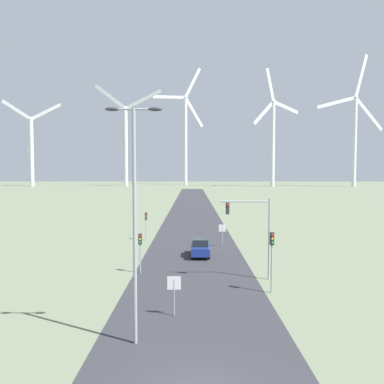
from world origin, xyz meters
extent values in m
cube|color=#2D2D33|center=(0.00, 48.00, 0.00)|extent=(10.00, 240.00, 0.01)
cylinder|color=#93999E|center=(-2.96, 4.66, 5.80)|extent=(0.18, 0.18, 11.60)
cylinder|color=#93999E|center=(-2.96, 4.66, 11.55)|extent=(2.07, 0.10, 0.10)
ellipsoid|color=#333338|center=(-3.99, 4.66, 11.55)|extent=(0.70, 0.32, 0.20)
ellipsoid|color=#333338|center=(-1.92, 4.66, 11.55)|extent=(0.70, 0.32, 0.20)
cylinder|color=#93999E|center=(-1.20, 8.19, 1.11)|extent=(0.07, 0.07, 2.21)
cube|color=white|center=(-1.20, 8.17, 1.99)|extent=(0.81, 0.01, 0.81)
cube|color=red|center=(-1.20, 8.19, 1.99)|extent=(0.76, 0.02, 0.76)
cylinder|color=#93999E|center=(3.30, 28.67, 1.17)|extent=(0.07, 0.07, 2.34)
cube|color=white|center=(3.30, 28.66, 2.11)|extent=(0.81, 0.01, 0.81)
cube|color=red|center=(3.30, 28.67, 2.11)|extent=(0.76, 0.02, 0.76)
cylinder|color=#93999E|center=(-4.50, 17.55, 1.67)|extent=(0.11, 0.11, 3.34)
cube|color=#2D2D2D|center=(-4.50, 17.55, 2.89)|extent=(0.28, 0.24, 0.90)
sphere|color=red|center=(-4.50, 17.41, 3.16)|extent=(0.16, 0.16, 0.16)
sphere|color=gold|center=(-4.50, 17.41, 2.89)|extent=(0.16, 0.16, 0.16)
sphere|color=green|center=(-4.50, 17.41, 2.62)|extent=(0.16, 0.16, 0.16)
cylinder|color=#93999E|center=(5.45, 12.42, 2.15)|extent=(0.11, 0.11, 4.30)
cube|color=#2D2D2D|center=(5.45, 12.42, 3.85)|extent=(0.28, 0.24, 0.90)
sphere|color=red|center=(5.45, 12.28, 4.12)|extent=(0.16, 0.16, 0.16)
sphere|color=gold|center=(5.45, 12.28, 3.85)|extent=(0.16, 0.16, 0.16)
sphere|color=green|center=(5.45, 12.28, 3.58)|extent=(0.16, 0.16, 0.16)
cylinder|color=#93999E|center=(-5.86, 32.62, 1.73)|extent=(0.11, 0.11, 3.46)
cube|color=#2D2D2D|center=(-5.86, 32.62, 3.01)|extent=(0.28, 0.24, 0.90)
sphere|color=red|center=(-5.86, 32.48, 3.28)|extent=(0.16, 0.16, 0.16)
sphere|color=gold|center=(-5.86, 32.48, 3.01)|extent=(0.16, 0.16, 0.16)
sphere|color=green|center=(-5.86, 32.48, 2.74)|extent=(0.16, 0.16, 0.16)
cylinder|color=#93999E|center=(5.93, 15.68, 3.22)|extent=(0.14, 0.14, 6.44)
cylinder|color=#93999E|center=(3.99, 15.68, 6.19)|extent=(3.88, 0.12, 0.12)
cube|color=#2D2D2D|center=(2.64, 15.68, 5.64)|extent=(0.28, 0.24, 0.90)
sphere|color=red|center=(2.64, 15.54, 5.91)|extent=(0.18, 0.18, 0.18)
cube|color=navy|center=(0.67, 23.82, 0.73)|extent=(1.82, 4.11, 0.80)
cube|color=#1E2328|center=(0.67, 23.67, 1.48)|extent=(1.57, 2.11, 0.70)
cylinder|color=black|center=(-0.16, 25.09, 0.33)|extent=(0.22, 0.66, 0.66)
cylinder|color=black|center=(1.49, 25.09, 0.33)|extent=(0.22, 0.66, 0.66)
cylinder|color=black|center=(-0.16, 22.55, 0.33)|extent=(0.22, 0.66, 0.66)
cylinder|color=black|center=(1.49, 22.55, 0.33)|extent=(0.22, 0.66, 0.66)
cylinder|color=silver|center=(-92.53, 202.58, 19.19)|extent=(2.20, 2.20, 38.38)
sphere|color=silver|center=(-92.53, 202.58, 38.38)|extent=(2.60, 2.60, 2.60)
cube|color=silver|center=(-100.65, 202.10, 43.71)|extent=(16.17, 1.46, 11.45)
cube|color=silver|center=(-93.08, 202.55, 28.67)|extent=(2.85, 0.67, 18.22)
cube|color=silver|center=(-83.86, 203.10, 42.76)|extent=(17.02, 1.51, 9.78)
cylinder|color=silver|center=(-38.24, 202.53, 22.19)|extent=(2.20, 2.20, 44.38)
sphere|color=silver|center=(-38.24, 202.53, 44.38)|extent=(2.60, 2.60, 2.60)
cube|color=silver|center=(-47.44, 204.70, 51.47)|extent=(18.56, 4.85, 14.85)
cube|color=silver|center=(-39.62, 202.85, 32.64)|extent=(4.45, 1.51, 22.40)
cube|color=silver|center=(-27.66, 200.02, 49.03)|extent=(20.80, 5.38, 10.43)
cylinder|color=silver|center=(-4.26, 223.77, 27.43)|extent=(2.20, 2.20, 54.87)
sphere|color=silver|center=(-4.26, 223.77, 54.87)|extent=(2.60, 2.60, 2.60)
cube|color=silver|center=(-14.41, 219.87, 54.33)|extent=(19.35, 7.84, 2.81)
cube|color=silver|center=(1.25, 225.89, 45.72)|extent=(11.95, 5.00, 18.18)
cube|color=silver|center=(0.37, 225.55, 64.55)|extent=(10.40, 4.40, 19.04)
cylinder|color=silver|center=(45.34, 197.64, 23.70)|extent=(2.20, 2.20, 47.41)
sphere|color=silver|center=(45.34, 197.64, 47.41)|extent=(2.60, 2.60, 2.60)
cube|color=silver|center=(43.15, 196.54, 56.62)|extent=(5.86, 3.26, 17.63)
cube|color=silver|center=(39.30, 194.62, 40.68)|extent=(12.62, 6.64, 13.81)
cube|color=silver|center=(53.57, 201.75, 44.92)|extent=(15.99, 8.32, 6.37)
cylinder|color=silver|center=(89.80, 194.27, 24.55)|extent=(2.20, 2.20, 49.10)
sphere|color=silver|center=(89.80, 194.27, 49.10)|extent=(2.60, 2.60, 2.60)
cube|color=silver|center=(98.40, 196.42, 40.24)|extent=(17.67, 4.86, 18.08)
cube|color=silver|center=(92.94, 195.06, 61.21)|extent=(7.77, 2.39, 23.43)
cube|color=silver|center=(78.05, 191.34, 45.85)|extent=(22.85, 6.15, 7.90)
camera|label=1|loc=(-0.15, -13.50, 8.56)|focal=35.00mm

